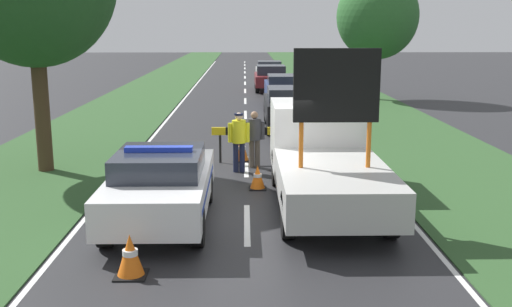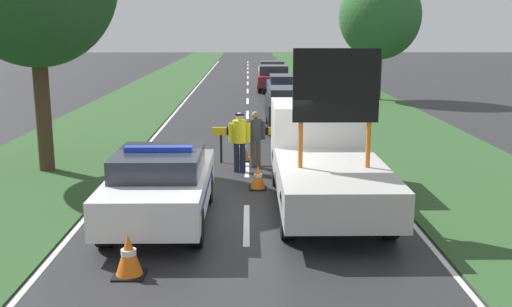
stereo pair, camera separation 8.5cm
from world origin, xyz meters
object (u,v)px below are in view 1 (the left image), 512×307
(traffic_cone_centre_front, at_px, (130,256))
(queued_car_wagon_maroon, at_px, (271,78))
(queued_car_sedan_black, at_px, (288,107))
(roadside_tree_near_right, at_px, (377,17))
(work_truck, at_px, (323,155))
(traffic_cone_near_police, at_px, (241,150))
(police_car, at_px, (161,184))
(queued_car_van_white, at_px, (269,70))
(pedestrian_civilian, at_px, (254,135))
(police_officer, at_px, (239,137))
(traffic_cone_near_truck, at_px, (328,157))
(traffic_cone_behind_barrier, at_px, (258,177))
(queued_car_hatch_blue, at_px, (284,89))
(road_barrier, at_px, (253,134))

(traffic_cone_centre_front, distance_m, queued_car_wagon_maroon, 28.08)
(queued_car_sedan_black, bearing_deg, roadside_tree_near_right, -119.91)
(work_truck, distance_m, traffic_cone_near_police, 4.59)
(traffic_cone_near_police, height_order, traffic_cone_centre_front, traffic_cone_centre_front)
(police_car, height_order, queued_car_van_white, police_car)
(pedestrian_civilian, bearing_deg, traffic_cone_near_police, 126.97)
(police_officer, bearing_deg, queued_car_wagon_maroon, -70.38)
(police_car, bearing_deg, traffic_cone_near_truck, 52.12)
(police_car, xyz_separation_m, roadside_tree_near_right, (8.66, 20.43, 3.60))
(traffic_cone_near_police, xyz_separation_m, traffic_cone_behind_barrier, (0.40, -3.12, -0.05))
(queued_car_hatch_blue, distance_m, queued_car_wagon_maroon, 7.01)
(police_officer, bearing_deg, traffic_cone_behind_barrier, 129.35)
(queued_car_sedan_black, height_order, queued_car_wagon_maroon, queued_car_sedan_black)
(traffic_cone_near_truck, relative_size, roadside_tree_near_right, 0.09)
(police_car, distance_m, roadside_tree_near_right, 22.48)
(traffic_cone_near_police, bearing_deg, roadside_tree_near_right, 64.46)
(queued_car_van_white, bearing_deg, pedestrian_civilian, 86.81)
(traffic_cone_near_truck, height_order, queued_car_van_white, queued_car_van_white)
(police_officer, xyz_separation_m, traffic_cone_near_truck, (2.50, 0.51, -0.67))
(queued_car_hatch_blue, height_order, queued_car_wagon_maroon, queued_car_wagon_maroon)
(traffic_cone_near_truck, bearing_deg, road_barrier, 163.01)
(traffic_cone_behind_barrier, height_order, roadside_tree_near_right, roadside_tree_near_right)
(work_truck, distance_m, road_barrier, 4.21)
(queued_car_wagon_maroon, bearing_deg, police_officer, 85.17)
(pedestrian_civilian, bearing_deg, traffic_cone_centre_front, -92.30)
(road_barrier, relative_size, queued_car_van_white, 0.58)
(road_barrier, bearing_deg, queued_car_sedan_black, 79.67)
(police_car, relative_size, queued_car_wagon_maroon, 1.03)
(police_car, bearing_deg, queued_car_van_white, 86.23)
(queued_car_van_white, xyz_separation_m, roadside_tree_near_right, (5.18, -11.94, 3.65))
(work_truck, xyz_separation_m, roadside_tree_near_right, (5.23, 18.96, 3.32))
(road_barrier, bearing_deg, traffic_cone_near_police, 151.92)
(road_barrier, height_order, pedestrian_civilian, pedestrian_civilian)
(traffic_cone_near_truck, distance_m, queued_car_wagon_maroon, 20.47)
(queued_car_wagon_maroon, distance_m, roadside_tree_near_right, 8.03)
(roadside_tree_near_right, bearing_deg, police_car, -112.98)
(roadside_tree_near_right, bearing_deg, traffic_cone_near_police, -115.54)
(police_car, bearing_deg, police_officer, 72.68)
(road_barrier, relative_size, traffic_cone_behind_barrier, 4.07)
(pedestrian_civilian, height_order, queued_car_wagon_maroon, pedestrian_civilian)
(road_barrier, bearing_deg, work_truck, -65.75)
(roadside_tree_near_right, bearing_deg, work_truck, -105.43)
(traffic_cone_near_police, relative_size, traffic_cone_near_truck, 1.12)
(police_officer, relative_size, queued_car_van_white, 0.39)
(traffic_cone_behind_barrier, relative_size, queued_car_hatch_blue, 0.13)
(pedestrian_civilian, bearing_deg, roadside_tree_near_right, 80.14)
(queued_car_hatch_blue, bearing_deg, police_officer, 81.42)
(queued_car_sedan_black, xyz_separation_m, queued_car_wagon_maroon, (-0.04, 14.06, -0.04))
(police_car, bearing_deg, work_truck, 25.55)
(queued_car_hatch_blue, bearing_deg, work_truck, 89.34)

